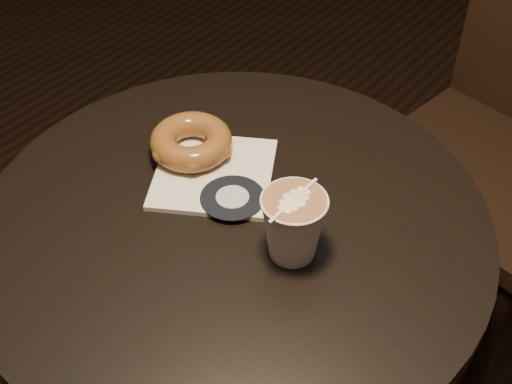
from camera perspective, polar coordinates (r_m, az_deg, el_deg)
cafe_table at (r=1.12m, az=-1.58°, el=-9.28°), size 0.70×0.70×0.75m
pastry_bag at (r=1.02m, az=-3.40°, el=1.46°), size 0.23×0.23×0.01m
doughnut at (r=1.04m, az=-5.21°, el=4.04°), size 0.12×0.12×0.04m
latte_cup at (r=0.89m, az=2.99°, el=-2.78°), size 0.08×0.08×0.09m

